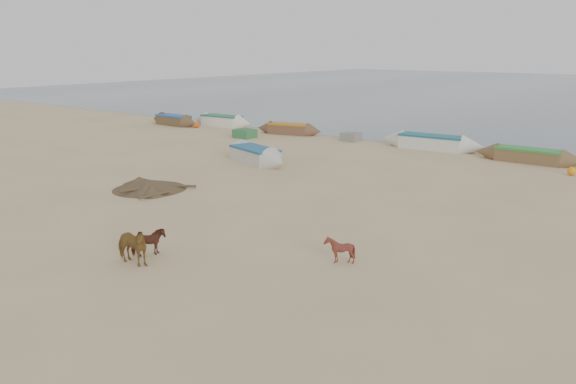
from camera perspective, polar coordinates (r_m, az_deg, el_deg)
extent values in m
plane|color=tan|center=(18.48, -7.64, -5.45)|extent=(140.00, 140.00, 0.00)
imported|color=brown|center=(17.23, -15.69, -5.28)|extent=(1.44, 0.74, 1.18)
imported|color=#5D251D|center=(16.87, 5.24, -5.86)|extent=(0.84, 0.77, 0.82)
imported|color=#54291B|center=(17.84, -13.95, -5.03)|extent=(0.80, 0.91, 0.86)
cone|color=brown|center=(26.30, -13.90, 0.75)|extent=(3.60, 3.60, 0.44)
cube|color=#306B3D|center=(40.56, -4.41, 5.94)|extent=(1.40, 1.20, 0.60)
sphere|color=orange|center=(31.76, 26.87, 1.91)|extent=(0.44, 0.44, 0.44)
cube|color=slate|center=(39.29, 6.43, 5.59)|extent=(1.20, 1.10, 0.56)
sphere|color=#D14E13|center=(46.15, -9.28, 6.75)|extent=(0.48, 0.48, 0.48)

